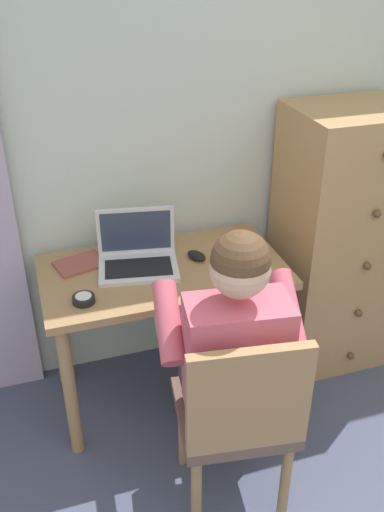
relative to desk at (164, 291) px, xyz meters
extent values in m
cube|color=silver|center=(0.32, 0.36, 0.65)|extent=(4.80, 0.05, 2.50)
cube|color=#9E754C|center=(0.00, 0.00, 0.10)|extent=(1.06, 0.57, 0.03)
cylinder|color=#9E754C|center=(-0.47, -0.23, -0.26)|extent=(0.06, 0.06, 0.68)
cylinder|color=#9E754C|center=(0.47, -0.23, -0.26)|extent=(0.06, 0.06, 0.68)
cylinder|color=#9E754C|center=(-0.47, 0.23, -0.26)|extent=(0.06, 0.06, 0.68)
cylinder|color=#9E754C|center=(0.47, 0.23, -0.26)|extent=(0.06, 0.06, 0.68)
cube|color=tan|center=(0.92, 0.07, 0.07)|extent=(0.56, 0.46, 1.33)
sphere|color=brown|center=(0.92, -0.18, -0.46)|extent=(0.04, 0.04, 0.04)
sphere|color=brown|center=(0.92, -0.18, -0.20)|extent=(0.04, 0.04, 0.04)
sphere|color=brown|center=(0.92, -0.18, 0.07)|extent=(0.04, 0.04, 0.04)
sphere|color=brown|center=(0.92, -0.18, 0.33)|extent=(0.04, 0.04, 0.04)
cube|color=brown|center=(0.10, -0.62, -0.17)|extent=(0.47, 0.45, 0.05)
cube|color=#9E754C|center=(0.08, -0.80, 0.07)|extent=(0.42, 0.10, 0.42)
cylinder|color=#9E754C|center=(0.29, -0.48, -0.40)|extent=(0.04, 0.04, 0.40)
cylinder|color=#9E754C|center=(-0.05, -0.44, -0.40)|extent=(0.04, 0.04, 0.40)
cylinder|color=#9E754C|center=(0.25, -0.80, -0.40)|extent=(0.04, 0.04, 0.40)
cylinder|color=#9E754C|center=(-0.09, -0.75, -0.40)|extent=(0.04, 0.04, 0.40)
cylinder|color=#4C4C4C|center=(0.22, -0.41, -0.12)|extent=(0.19, 0.42, 0.14)
cylinder|color=#4C4C4C|center=(0.04, -0.39, -0.12)|extent=(0.19, 0.42, 0.14)
cylinder|color=#4C4C4C|center=(0.24, -0.21, -0.36)|extent=(0.11, 0.11, 0.47)
cylinder|color=#4C4C4C|center=(0.07, -0.19, -0.36)|extent=(0.11, 0.11, 0.47)
cube|color=#D1566B|center=(0.10, -0.63, 0.11)|extent=(0.38, 0.25, 0.46)
cylinder|color=#D1566B|center=(0.33, -0.53, 0.19)|extent=(0.13, 0.31, 0.25)
cylinder|color=#D1566B|center=(-0.10, -0.47, 0.19)|extent=(0.13, 0.31, 0.25)
cylinder|color=#DBAD8E|center=(0.36, -0.33, 0.08)|extent=(0.11, 0.28, 0.11)
cylinder|color=#DBAD8E|center=(-0.08, -0.27, 0.08)|extent=(0.11, 0.28, 0.11)
sphere|color=#DBAD8E|center=(0.10, -0.62, 0.47)|extent=(0.20, 0.20, 0.20)
sphere|color=#513823|center=(0.10, -0.62, 0.50)|extent=(0.20, 0.20, 0.20)
cube|color=silver|center=(-0.11, 0.02, 0.13)|extent=(0.38, 0.30, 0.02)
cube|color=black|center=(-0.11, 0.01, 0.14)|extent=(0.31, 0.20, 0.00)
cube|color=silver|center=(-0.08, 0.14, 0.25)|extent=(0.34, 0.07, 0.22)
cube|color=#2D3851|center=(-0.08, 0.13, 0.25)|extent=(0.30, 0.05, 0.18)
ellipsoid|color=black|center=(0.16, 0.03, 0.14)|extent=(0.10, 0.12, 0.03)
cylinder|color=black|center=(-0.37, -0.15, 0.13)|extent=(0.09, 0.09, 0.03)
cylinder|color=silver|center=(-0.37, -0.15, 0.15)|extent=(0.06, 0.06, 0.00)
cube|color=#994742|center=(-0.34, 0.14, 0.13)|extent=(0.24, 0.20, 0.01)
camera|label=1|loc=(-0.51, -2.03, 1.41)|focal=39.62mm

